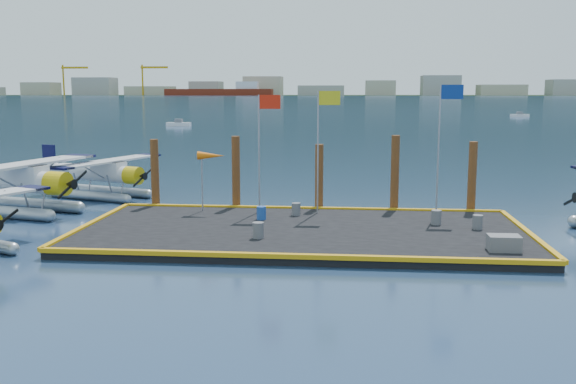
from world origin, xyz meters
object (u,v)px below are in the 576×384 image
object	(u,v)px
seaplane_c	(104,176)
drum_0	(261,213)
drum_2	(436,217)
flagpole_blue	(443,130)
drum_3	(258,230)
crate	(504,243)
piling_0	(155,176)
flagpole_red	(263,135)
piling_4	(472,180)
piling_3	(395,176)
piling_1	(236,175)
flagpole_yellow	(322,133)
windsock	(211,157)
seaplane_b	(18,185)
piling_2	(319,180)
drum_4	(478,222)
drum_5	(296,209)

from	to	relation	value
seaplane_c	drum_0	bearing A→B (deg)	74.31
drum_2	flagpole_blue	bearing A→B (deg)	77.77
drum_3	crate	distance (m)	9.98
drum_2	piling_0	world-z (taller)	piling_0
drum_3	drum_2	bearing A→B (deg)	24.47
drum_0	flagpole_red	bearing A→B (deg)	94.59
drum_0	flagpole_red	distance (m)	4.16
piling_4	crate	bearing A→B (deg)	-92.14
piling_3	drum_0	bearing A→B (deg)	-151.83
flagpole_blue	piling_1	bearing A→B (deg)	171.49
flagpole_red	flagpole_yellow	size ratio (longest dim) A/B	0.97
flagpole_red	flagpole_blue	distance (m)	8.99
drum_3	flagpole_yellow	world-z (taller)	flagpole_yellow
drum_0	flagpole_yellow	world-z (taller)	flagpole_yellow
crate	drum_0	bearing A→B (deg)	153.09
windsock	piling_3	world-z (taller)	piling_3
seaplane_b	piling_2	bearing A→B (deg)	108.97
drum_4	piling_2	distance (m)	8.92
drum_3	flagpole_red	xyz separation A→B (m)	(-0.57, 5.92, 3.66)
drum_0	piling_3	size ratio (longest dim) A/B	0.15
seaplane_c	windsock	size ratio (longest dim) A/B	2.83
drum_2	flagpole_blue	xyz separation A→B (m)	(0.50, 2.32, 3.95)
flagpole_blue	windsock	distance (m)	11.81
drum_5	flagpole_blue	size ratio (longest dim) A/B	0.10
crate	flagpole_blue	xyz separation A→B (m)	(-1.48, 7.19, 3.98)
piling_2	piling_0	bearing A→B (deg)	180.00
seaplane_b	drum_3	xyz separation A→B (m)	(13.92, -6.16, -0.87)
crate	piling_0	bearing A→B (deg)	152.21
seaplane_c	flagpole_blue	world-z (taller)	flagpole_blue
drum_3	drum_5	size ratio (longest dim) A/B	1.08
piling_2	piling_4	world-z (taller)	piling_4
drum_0	drum_3	world-z (taller)	drum_3
drum_5	drum_0	bearing A→B (deg)	-142.44
drum_0	seaplane_b	bearing A→B (deg)	170.78
flagpole_blue	flagpole_yellow	bearing A→B (deg)	180.00
drum_3	drum_4	world-z (taller)	drum_3
flagpole_red	flagpole_yellow	distance (m)	3.00
piling_1	piling_3	world-z (taller)	piling_3
piling_0	piling_1	xyz separation A→B (m)	(4.50, 0.00, 0.10)
flagpole_yellow	piling_4	world-z (taller)	flagpole_yellow
drum_2	piling_1	distance (m)	11.01
drum_0	piling_4	size ratio (longest dim) A/B	0.16
seaplane_b	crate	bearing A→B (deg)	86.83
drum_4	crate	xyz separation A→B (m)	(0.24, -4.00, -0.01)
seaplane_b	flagpole_red	distance (m)	13.64
drum_3	drum_4	xyz separation A→B (m)	(9.65, 2.73, -0.02)
drum_5	piling_1	world-z (taller)	piling_1
crate	piling_2	size ratio (longest dim) A/B	0.33
seaplane_b	drum_5	bearing A→B (deg)	100.49
seaplane_b	windsock	bearing A→B (deg)	102.86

